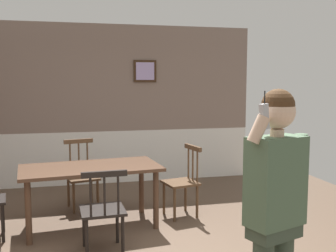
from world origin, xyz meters
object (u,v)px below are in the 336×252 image
at_px(dining_table, 91,174).
at_px(person_figure, 276,199).
at_px(chair_at_table_head, 103,210).
at_px(chair_opposite_corner, 183,181).
at_px(chair_near_window, 82,176).

distance_m(dining_table, person_figure, 2.81).
xyz_separation_m(chair_at_table_head, chair_opposite_corner, (1.13, 0.95, 0.01)).
bearing_deg(chair_near_window, chair_opposite_corner, 140.09).
relative_size(dining_table, chair_near_window, 1.81).
bearing_deg(chair_at_table_head, chair_opposite_corner, 37.19).
height_order(chair_opposite_corner, person_figure, person_figure).
bearing_deg(person_figure, dining_table, -85.58).
bearing_deg(chair_near_window, chair_at_table_head, 83.54).
bearing_deg(chair_at_table_head, person_figure, -62.23).
distance_m(chair_near_window, person_figure, 3.62).
height_order(chair_near_window, chair_at_table_head, chair_near_window).
xyz_separation_m(chair_near_window, chair_at_table_head, (0.18, -1.62, -0.00)).
xyz_separation_m(dining_table, person_figure, (1.11, -2.56, 0.35)).
distance_m(dining_table, chair_opposite_corner, 1.24).
distance_m(chair_opposite_corner, person_figure, 2.75).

